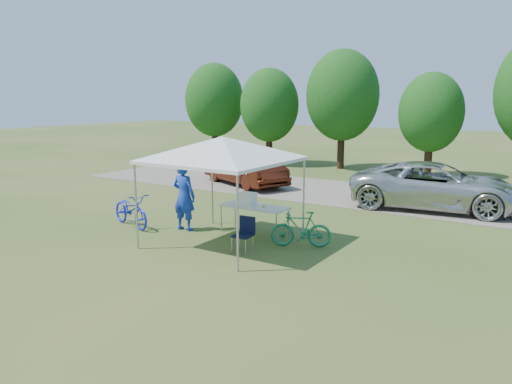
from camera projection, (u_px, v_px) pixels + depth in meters
ground at (223, 244)px, 12.72m from camera, size 100.00×100.00×0.00m
gravel_strip at (347, 193)px, 19.31m from camera, size 24.00×5.00×0.02m
canopy at (222, 140)px, 12.22m from camera, size 4.53×4.53×3.00m
treeline at (393, 100)px, 23.80m from camera, size 24.89×4.28×6.30m
folding_table at (254, 207)px, 13.54m from camera, size 1.87×0.78×0.77m
folding_chair at (245, 231)px, 12.04m from camera, size 0.46×0.48×0.84m
cooler at (247, 199)px, 13.62m from camera, size 0.48×0.32×0.34m
ice_cream_cup at (263, 207)px, 13.31m from camera, size 0.07×0.07×0.06m
cyclist at (184, 196)px, 13.85m from camera, size 0.73×0.50×1.94m
bike_blue at (131, 210)px, 14.33m from camera, size 1.97×1.15×0.98m
bike_green at (301, 229)px, 12.38m from camera, size 1.54×1.04×0.91m
minivan at (437, 186)px, 16.47m from camera, size 5.80×3.23×1.53m
sedan at (245, 167)px, 21.06m from camera, size 4.77×3.23×1.49m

